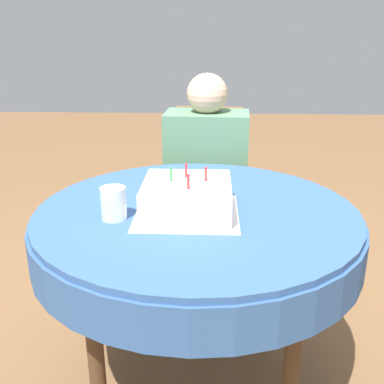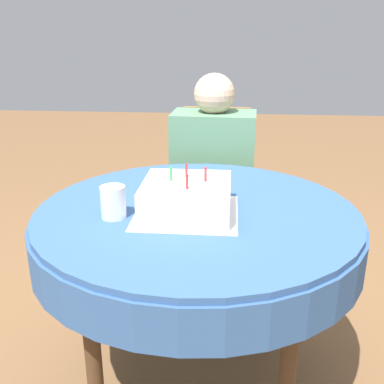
{
  "view_description": "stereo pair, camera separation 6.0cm",
  "coord_description": "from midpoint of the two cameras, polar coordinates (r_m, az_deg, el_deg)",
  "views": [
    {
      "loc": [
        0.04,
        -1.36,
        1.29
      ],
      "look_at": [
        -0.01,
        -0.01,
        0.8
      ],
      "focal_mm": 42.0,
      "sensor_mm": 36.0,
      "label": 1
    },
    {
      "loc": [
        0.1,
        -1.36,
        1.29
      ],
      "look_at": [
        -0.01,
        -0.01,
        0.8
      ],
      "focal_mm": 42.0,
      "sensor_mm": 36.0,
      "label": 2
    }
  ],
  "objects": [
    {
      "name": "person",
      "position": [
        2.17,
        1.02,
        3.36
      ],
      "size": [
        0.4,
        0.36,
        1.1
      ],
      "rotation": [
        0.0,
        0.0,
        -0.05
      ],
      "color": "#DBB293",
      "rests_on": "ground_plane"
    },
    {
      "name": "birthday_cake",
      "position": [
        1.42,
        -1.85,
        -0.69
      ],
      "size": [
        0.27,
        0.27,
        0.15
      ],
      "color": "silver",
      "rests_on": "dining_table"
    },
    {
      "name": "drinking_glass",
      "position": [
        1.4,
        -11.14,
        -1.43
      ],
      "size": [
        0.08,
        0.08,
        0.1
      ],
      "color": "silver",
      "rests_on": "dining_table"
    },
    {
      "name": "dining_table",
      "position": [
        1.51,
        -0.55,
        -5.22
      ],
      "size": [
        1.07,
        1.07,
        0.74
      ],
      "color": "#335689",
      "rests_on": "ground_plane"
    },
    {
      "name": "napkin",
      "position": [
        1.44,
        -1.83,
        -2.63
      ],
      "size": [
        0.32,
        0.32,
        0.0
      ],
      "color": "white",
      "rests_on": "dining_table"
    },
    {
      "name": "chair",
      "position": [
        2.31,
        1.17,
        -0.14
      ],
      "size": [
        0.39,
        0.39,
        0.92
      ],
      "rotation": [
        0.0,
        0.0,
        -0.05
      ],
      "color": "brown",
      "rests_on": "ground_plane"
    }
  ]
}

